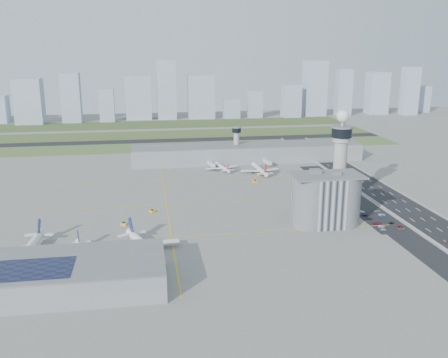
{
  "coord_description": "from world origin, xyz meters",
  "views": [
    {
      "loc": [
        -52.4,
        -291.31,
        104.7
      ],
      "look_at": [
        0.0,
        35.0,
        15.0
      ],
      "focal_mm": 40.0,
      "sensor_mm": 36.0,
      "label": 1
    }
  ],
  "objects": [
    {
      "name": "secondary_tower",
      "position": [
        30.0,
        150.0,
        18.8
      ],
      "size": [
        8.6,
        8.6,
        31.9
      ],
      "color": "#ADAAA5",
      "rests_on": "ground"
    },
    {
      "name": "taxiway_line_h_1",
      "position": [
        -40.0,
        30.0,
        0.01
      ],
      "size": [
        260.0,
        0.6,
        0.01
      ],
      "primitive_type": "cube",
      "color": "yellow",
      "rests_on": "ground"
    },
    {
      "name": "jet_bridge_far_0",
      "position": [
        2.0,
        132.0,
        2.85
      ],
      "size": [
        5.39,
        14.31,
        5.7
      ],
      "primitive_type": null,
      "rotation": [
        0.0,
        0.0,
        -1.4
      ],
      "color": "silver",
      "rests_on": "ground"
    },
    {
      "name": "tug_5",
      "position": [
        39.12,
        95.51,
        0.86
      ],
      "size": [
        3.54,
        3.48,
        1.71
      ],
      "primitive_type": null,
      "rotation": [
        0.0,
        0.0,
        2.31
      ],
      "color": "orange",
      "rests_on": "ground"
    },
    {
      "name": "car_hw_4",
      "position": [
        107.37,
        180.16,
        0.55
      ],
      "size": [
        1.65,
        3.33,
        1.09
      ],
      "primitive_type": "imported",
      "rotation": [
        0.0,
        0.0,
        -0.12
      ],
      "color": "gray",
      "rests_on": "ground"
    },
    {
      "name": "skyline_bldg_8",
      "position": [
        -19.42,
        431.56,
        41.69
      ],
      "size": [
        26.33,
        21.06,
        83.39
      ],
      "primitive_type": "cube",
      "color": "#9EADC1",
      "rests_on": "ground"
    },
    {
      "name": "admin_building",
      "position": [
        51.99,
        -22.0,
        15.3
      ],
      "size": [
        42.0,
        24.0,
        33.5
      ],
      "color": "#B2B2B7",
      "rests_on": "ground"
    },
    {
      "name": "jet_bridge_far_1",
      "position": [
        52.0,
        132.0,
        2.85
      ],
      "size": [
        5.39,
        14.31,
        5.7
      ],
      "primitive_type": null,
      "rotation": [
        0.0,
        0.0,
        -1.4
      ],
      "color": "silver",
      "rests_on": "ground"
    },
    {
      "name": "skyline_bldg_14",
      "position": [
        244.74,
        426.38,
        34.37
      ],
      "size": [
        21.59,
        17.28,
        68.75
      ],
      "primitive_type": "cube",
      "color": "#9EADC1",
      "rests_on": "ground"
    },
    {
      "name": "barrier_left",
      "position": [
        101.0,
        0.0,
        0.6
      ],
      "size": [
        0.6,
        500.0,
        1.2
      ],
      "primitive_type": "cube",
      "color": "#9E9E99",
      "rests_on": "ground"
    },
    {
      "name": "airplane_far_a",
      "position": [
        11.35,
        119.78,
        4.77
      ],
      "size": [
        35.41,
        39.35,
        9.54
      ],
      "primitive_type": null,
      "rotation": [
        0.0,
        0.0,
        1.78
      ],
      "color": "white",
      "rests_on": "ground"
    },
    {
      "name": "tug_0",
      "position": [
        -97.73,
        -38.62,
        1.0
      ],
      "size": [
        3.08,
        3.89,
        2.0
      ],
      "primitive_type": null,
      "rotation": [
        0.0,
        0.0,
        -0.23
      ],
      "color": "gold",
      "rests_on": "ground"
    },
    {
      "name": "tug_1",
      "position": [
        -61.97,
        -29.57,
        0.93
      ],
      "size": [
        2.98,
        3.67,
        1.86
      ],
      "primitive_type": null,
      "rotation": [
        0.0,
        0.0,
        -2.87
      ],
      "color": "gold",
      "rests_on": "ground"
    },
    {
      "name": "barrier_right",
      "position": [
        129.0,
        0.0,
        0.6
      ],
      "size": [
        0.6,
        500.0,
        1.2
      ],
      "primitive_type": "cube",
      "color": "#9E9E99",
      "rests_on": "ground"
    },
    {
      "name": "car_hw_1",
      "position": [
        114.75,
        42.44,
        0.64
      ],
      "size": [
        2.0,
        4.05,
        1.28
      ],
      "primitive_type": "imported",
      "rotation": [
        0.0,
        0.0,
        -0.17
      ],
      "color": "#262729",
      "rests_on": "ground"
    },
    {
      "name": "car_lot_5",
      "position": [
        82.96,
        -6.03,
        0.63
      ],
      "size": [
        3.92,
        1.57,
        1.27
      ],
      "primitive_type": "imported",
      "rotation": [
        0.0,
        0.0,
        1.51
      ],
      "color": "silver",
      "rests_on": "ground"
    },
    {
      "name": "skyline_bldg_16",
      "position": [
        345.49,
        415.96,
        35.78
      ],
      "size": [
        23.04,
        18.43,
        71.56
      ],
      "primitive_type": "cube",
      "color": "#9EADC1",
      "rests_on": "ground"
    },
    {
      "name": "skyline_bldg_17",
      "position": [
        382.05,
        443.29,
        20.53
      ],
      "size": [
        22.64,
        18.11,
        41.06
      ],
      "primitive_type": "cube",
      "color": "#9EADC1",
      "rests_on": "ground"
    },
    {
      "name": "jet_bridge_near_2",
      "position": [
        -53.0,
        -61.0,
        2.85
      ],
      "size": [
        5.39,
        14.31,
        5.7
      ],
      "primitive_type": null,
      "rotation": [
        0.0,
        0.0,
        1.4
      ],
      "color": "silver",
      "rests_on": "ground"
    },
    {
      "name": "car_lot_10",
      "position": [
        93.09,
        -13.51,
        0.64
      ],
      "size": [
        4.71,
        2.42,
        1.27
      ],
      "primitive_type": "imported",
      "rotation": [
        0.0,
        0.0,
        1.5
      ],
      "color": "white",
      "rests_on": "ground"
    },
    {
      "name": "car_lot_4",
      "position": [
        82.09,
        -12.57,
        0.65
      ],
      "size": [
        3.83,
        1.61,
        1.29
      ],
      "primitive_type": "imported",
      "rotation": [
        0.0,
        0.0,
        1.55
      ],
      "color": "#0D2047",
      "rests_on": "ground"
    },
    {
      "name": "skyline_bldg_6",
      "position": [
        -102.68,
        417.9,
        22.6
      ],
      "size": [
        20.04,
        16.03,
        45.2
      ],
      "primitive_type": "cube",
      "color": "#9EADC1",
      "rests_on": "ground"
    },
    {
      "name": "skyline_bldg_12",
      "position": [
        162.17,
        421.29,
        23.44
      ],
      "size": [
        26.14,
        20.92,
        46.89
      ],
      "primitive_type": "cube",
      "color": "#9EADC1",
      "rests_on": "ground"
    },
    {
      "name": "skyline_bldg_10",
      "position": [
        73.27,
        423.68,
        13.87
      ],
      "size": [
        23.01,
        18.41,
        27.75
      ],
      "primitive_type": "cube",
      "color": "#9EADC1",
      "rests_on": "ground"
    },
    {
      "name": "car_lot_0",
      "position": [
        82.12,
        -37.74,
        0.57
      ],
      "size": [
        3.43,
        1.63,
        1.13
      ],
      "primitive_type": "imported",
      "rotation": [
        0.0,
        0.0,
        1.48
      ],
      "color": "silver",
      "rests_on": "ground"
    },
    {
      "name": "car_lot_2",
      "position": [
        83.03,
        -27.94,
        0.65
      ],
      "size": [
        5.0,
        2.92,
        1.31
      ],
      "primitive_type": "imported",
      "rotation": [
        0.0,
        0.0,
        1.4
      ],
      "color": "maroon",
      "rests_on": "ground"
    },
    {
      "name": "near_terminal",
      "position": [
        -88.07,
        -82.02,
        6.43
      ],
      "size": [
        84.0,
        42.0,
        13.0
      ],
      "color": "gray",
      "rests_on": "ground"
    },
    {
      "name": "skyline_bldg_13",
      "position": [
        201.27,
        433.27,
        40.6
      ],
      "size": [
        32.26,
        25.81,
        81.2
      ],
      "primitive_type": "cube",
      "color": "#9EADC1",
      "rests_on": "ground"
    },
    {
      "name": "skyline_bldg_11",
      "position": [
        108.28,
        423.34,
        19.48
      ],
      "size": [
        20.22,
        16.18,
        38.97
      ],
      "primitive_type": "cube",
      "color": "#9EADC1",
      "rests_on": "ground"
    },
    {
      "name": "grass_strip_2",
      "position": [
        -20.0,
        380.0,
        0.04
      ],
      "size": [
        480.0,
        70.0,
        0.08
      ],
      "primitive_type": "cube",
      "color": "#3A5428",
      "rests_on": "ground"
    },
    {
      "name": "tug_3",
      "position": [
        -49.93,
        15.9,
        0.97
      ],
      "size": [
        3.81,
        4.06,
        1.94
      ],
      "primitive_type": null,
      "rotation": [
        0.0,
        0.0,
        -2.53
      ],
      "color": "#FAA80C",
      "rests_on": "ground"
    },
    {
      "name": "jet_bridge_near_1",
      "position": [
        -83.0,
        -61.0,
        2.85
      ],
      "size": [
        5.39,
        14.31,
        5.7
      ],
      "primitive_type": null,
      "rotation": [
        0.0,
        0.0,
        1.4
      ],
      "color": "silver",
      "rests_on": "ground"
    },
    {
      "name": "grass_strip_0",
      "position": [
        -20.0,
        225.0,
        0.04
      ],
      "size": [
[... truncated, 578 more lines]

